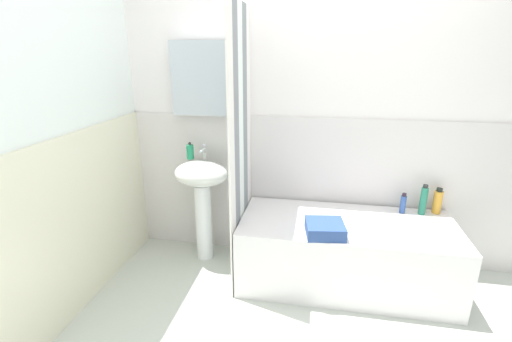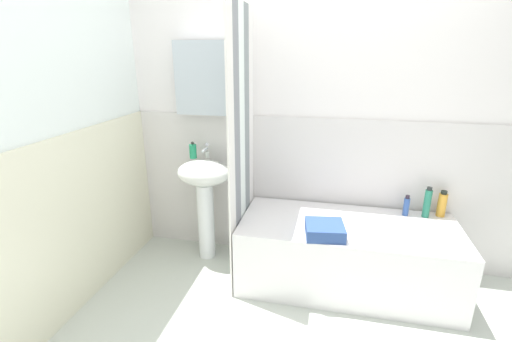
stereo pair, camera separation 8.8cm
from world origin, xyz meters
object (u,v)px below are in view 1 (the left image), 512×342
Objects in this scene: shampoo_bottle at (438,201)px; bathtub at (345,253)px; conditioner_bottle at (403,204)px; body_wash_bottle at (423,200)px; towel_folded at (325,229)px; sink at (202,189)px; soap_dispenser at (190,152)px.

bathtub is at bearing -157.14° from shampoo_bottle.
body_wash_bottle is at bearing 0.86° from conditioner_bottle.
conditioner_bottle is at bearing 37.92° from towel_folded.
bathtub is at bearing 52.28° from towel_folded.
conditioner_bottle is (0.42, 0.24, 0.33)m from bathtub.
body_wash_bottle is (1.71, 0.09, -0.01)m from sink.
sink is 4.24× the size of shampoo_bottle.
towel_folded is (-0.59, -0.46, -0.03)m from conditioner_bottle.
towel_folded is at bearing -20.35° from sink.
shampoo_bottle is at bearing 30.65° from towel_folded.
shampoo_bottle reaches higher than towel_folded.
body_wash_bottle reaches higher than bathtub.
sink is at bearing -175.86° from shampoo_bottle.
body_wash_bottle is at bearing 32.20° from towel_folded.
soap_dispenser is at bearing -179.02° from body_wash_bottle.
conditioner_bottle is at bearing -179.14° from body_wash_bottle.
soap_dispenser is at bearing 158.68° from towel_folded.
sink is at bearing -29.63° from soap_dispenser.
towel_folded is (0.99, -0.37, -0.08)m from sink.
body_wash_bottle is (1.82, 0.03, -0.30)m from soap_dispenser.
soap_dispenser is 1.71m from conditioner_bottle.
conditioner_bottle is 0.74m from towel_folded.
sink is 1.83m from shampoo_bottle.
shampoo_bottle is 0.26m from conditioner_bottle.
conditioner_bottle is (1.57, 0.09, -0.05)m from sink.
soap_dispenser reaches higher than body_wash_bottle.
shampoo_bottle is (1.83, 0.13, -0.03)m from sink.
towel_folded is (1.09, -0.43, -0.37)m from soap_dispenser.
bathtub is 0.40m from towel_folded.
bathtub is 7.67× the size of shampoo_bottle.
bathtub is 6.13× the size of towel_folded.
conditioner_bottle is at bearing -170.61° from shampoo_bottle.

